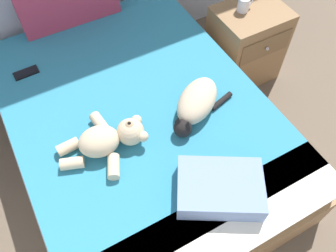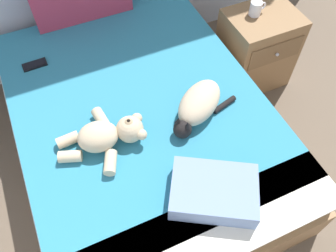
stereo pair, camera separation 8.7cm
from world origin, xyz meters
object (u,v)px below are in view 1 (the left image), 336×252
(teddy_bear, at_px, (108,139))
(mug, at_px, (244,4))
(nightstand, at_px, (245,45))
(cat, at_px, (196,103))
(throw_pillow, at_px, (220,188))
(cell_phone, at_px, (26,73))
(bed, at_px, (139,131))

(teddy_bear, relative_size, mug, 4.00)
(nightstand, xyz_separation_m, mug, (-0.06, 0.04, 0.34))
(cat, distance_m, throw_pillow, 0.51)
(cat, bearing_deg, nightstand, 32.85)
(teddy_bear, distance_m, throw_pillow, 0.61)
(cell_phone, bearing_deg, bed, -49.11)
(cell_phone, xyz_separation_m, mug, (1.46, -0.22, 0.13))
(bed, xyz_separation_m, mug, (0.97, 0.34, 0.39))
(bed, xyz_separation_m, nightstand, (1.03, 0.29, 0.05))
(nightstand, bearing_deg, mug, 142.07)
(teddy_bear, xyz_separation_m, cell_phone, (-0.24, 0.74, -0.06))
(cat, height_order, cell_phone, cat)
(bed, relative_size, cat, 4.50)
(cell_phone, height_order, throw_pillow, throw_pillow)
(nightstand, bearing_deg, cell_phone, 170.01)
(mug, bearing_deg, throw_pillow, -130.36)
(teddy_bear, xyz_separation_m, mug, (1.22, 0.51, 0.07))
(bed, xyz_separation_m, throw_pillow, (0.11, -0.68, 0.31))
(cell_phone, relative_size, throw_pillow, 0.38)
(bed, relative_size, mug, 16.27)
(bed, bearing_deg, mug, 19.02)
(cat, relative_size, teddy_bear, 0.90)
(cat, distance_m, teddy_bear, 0.52)
(cat, bearing_deg, teddy_bear, 177.93)
(teddy_bear, distance_m, cell_phone, 0.78)
(mug, bearing_deg, teddy_bear, -157.04)
(throw_pillow, bearing_deg, bed, 99.32)
(cell_phone, height_order, mug, mug)
(bed, height_order, cat, cat)
(nightstand, relative_size, mug, 4.96)
(teddy_bear, bearing_deg, cat, -2.07)
(throw_pillow, height_order, mug, mug)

